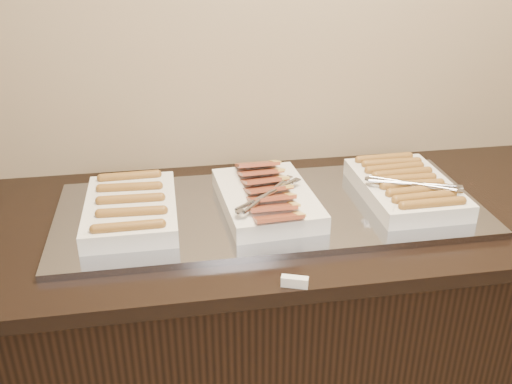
{
  "coord_description": "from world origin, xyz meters",
  "views": [
    {
      "loc": [
        -0.28,
        0.72,
        1.67
      ],
      "look_at": [
        -0.05,
        2.13,
        0.97
      ],
      "focal_mm": 40.0,
      "sensor_mm": 36.0,
      "label": 1
    }
  ],
  "objects_px": {
    "dish_center": "(266,197)",
    "dish_right": "(406,187)",
    "warming_tray": "(270,210)",
    "dish_left": "(131,208)",
    "counter": "(270,335)"
  },
  "relations": [
    {
      "from": "dish_left",
      "to": "dish_right",
      "type": "height_order",
      "value": "dish_right"
    },
    {
      "from": "counter",
      "to": "dish_center",
      "type": "distance_m",
      "value": 0.5
    },
    {
      "from": "dish_right",
      "to": "dish_center",
      "type": "bearing_deg",
      "value": 179.47
    },
    {
      "from": "dish_center",
      "to": "dish_right",
      "type": "height_order",
      "value": "dish_center"
    },
    {
      "from": "dish_center",
      "to": "dish_left",
      "type": "bearing_deg",
      "value": 175.62
    },
    {
      "from": "counter",
      "to": "warming_tray",
      "type": "bearing_deg",
      "value": 180.0
    },
    {
      "from": "warming_tray",
      "to": "dish_right",
      "type": "height_order",
      "value": "dish_right"
    },
    {
      "from": "counter",
      "to": "dish_right",
      "type": "height_order",
      "value": "dish_right"
    },
    {
      "from": "warming_tray",
      "to": "dish_left",
      "type": "distance_m",
      "value": 0.39
    },
    {
      "from": "dish_left",
      "to": "dish_right",
      "type": "distance_m",
      "value": 0.79
    },
    {
      "from": "counter",
      "to": "warming_tray",
      "type": "xyz_separation_m",
      "value": [
        -0.01,
        0.0,
        0.46
      ]
    },
    {
      "from": "counter",
      "to": "dish_left",
      "type": "height_order",
      "value": "dish_left"
    },
    {
      "from": "dish_left",
      "to": "counter",
      "type": "bearing_deg",
      "value": 0.04
    },
    {
      "from": "dish_center",
      "to": "dish_right",
      "type": "xyz_separation_m",
      "value": [
        0.41,
        0.0,
        0.0
      ]
    },
    {
      "from": "dish_left",
      "to": "dish_center",
      "type": "height_order",
      "value": "dish_center"
    }
  ]
}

